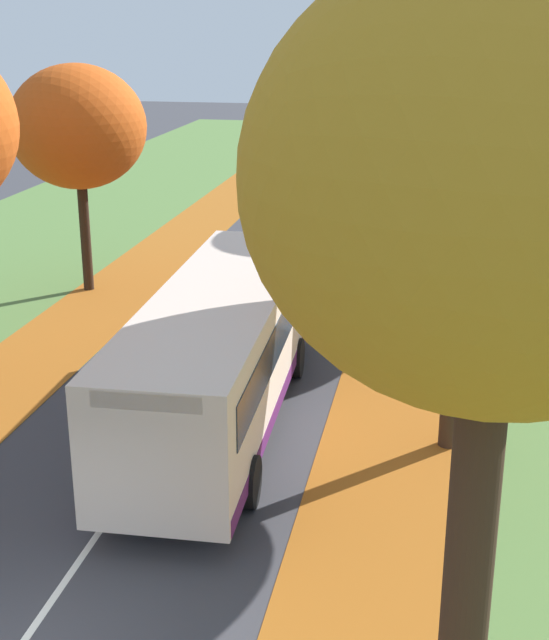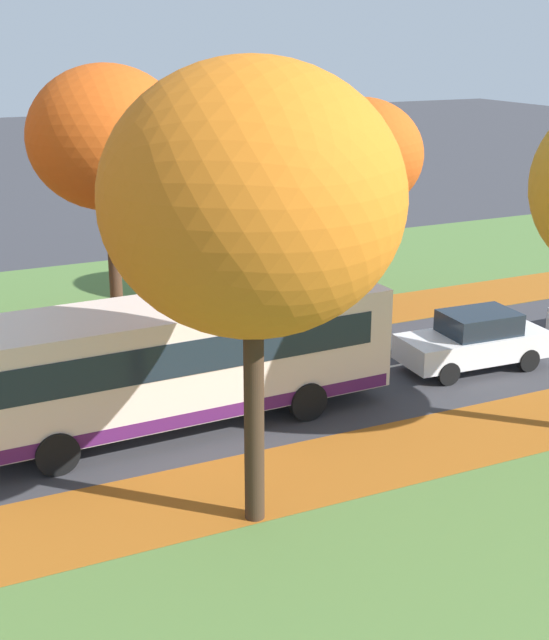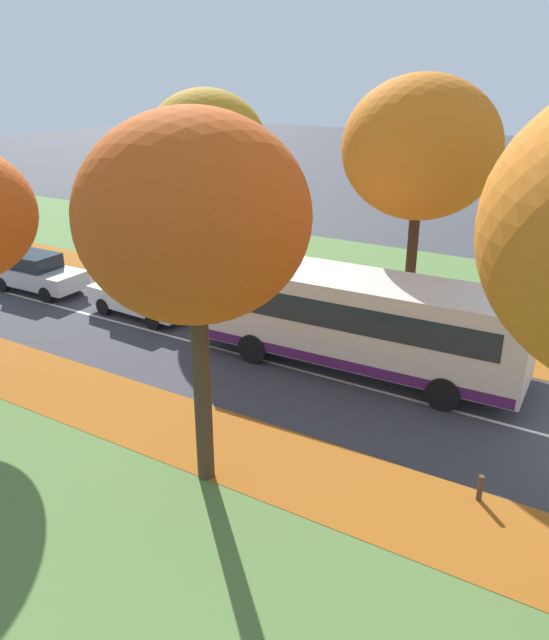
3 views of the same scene
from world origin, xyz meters
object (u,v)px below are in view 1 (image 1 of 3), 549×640
at_px(tree_left_mid, 78,127).
at_px(car_white_lead, 293,277).
at_px(tree_right_mid, 471,110).
at_px(car_green_third_in_line, 335,199).
at_px(car_silver_following, 314,234).
at_px(tree_right_nearest, 500,186).
at_px(car_black_fourth_in_line, 354,175).
at_px(bus, 221,350).
at_px(tree_right_near, 469,135).

distance_m(tree_left_mid, car_white_lead, 7.88).
xyz_separation_m(tree_left_mid, tree_right_mid, (11.54, 0.31, 0.71)).
relative_size(tree_left_mid, car_white_lead, 1.63).
bearing_deg(car_green_third_in_line, car_silver_following, -89.51).
distance_m(tree_right_nearest, car_green_third_in_line, 31.16).
distance_m(car_white_lead, car_silver_following, 5.63).
xyz_separation_m(car_silver_following, car_green_third_in_line, (-0.06, 6.60, 0.00)).
distance_m(tree_left_mid, car_black_fourth_in_line, 19.77).
distance_m(tree_right_nearest, car_silver_following, 24.82).
bearing_deg(car_black_fourth_in_line, bus, -89.87).
height_order(bus, car_black_fourth_in_line, bus).
relative_size(bus, car_white_lead, 2.45).
height_order(tree_right_mid, bus, tree_right_mid).
xyz_separation_m(tree_left_mid, car_green_third_in_line, (6.36, 12.12, -4.27)).
bearing_deg(car_white_lead, bus, -90.16).
height_order(tree_right_near, car_silver_following, tree_right_near).
height_order(car_silver_following, car_green_third_in_line, same).
xyz_separation_m(tree_right_nearest, tree_right_mid, (0.14, 18.31, -1.14)).
bearing_deg(tree_right_near, car_white_lead, 118.12).
relative_size(tree_right_mid, car_black_fourth_in_line, 1.91).
height_order(tree_right_near, car_black_fourth_in_line, tree_right_near).
xyz_separation_m(bus, car_white_lead, (0.02, 8.70, -0.89)).
xyz_separation_m(bus, car_black_fourth_in_line, (-0.06, 26.96, -0.89)).
distance_m(car_white_lead, car_green_third_in_line, 12.23).
xyz_separation_m(tree_right_nearest, car_black_fourth_in_line, (-4.87, 36.17, -6.13)).
bearing_deg(bus, tree_right_mid, 61.48).
bearing_deg(tree_right_mid, tree_right_near, -91.35).
bearing_deg(car_white_lead, tree_right_mid, 4.70).
xyz_separation_m(tree_left_mid, car_white_lead, (6.62, -0.10, -4.27)).
bearing_deg(tree_right_near, tree_left_mid, 141.81).
relative_size(car_white_lead, car_black_fourth_in_line, 1.01).
xyz_separation_m(car_white_lead, car_black_fourth_in_line, (-0.09, 18.26, 0.00)).
relative_size(tree_right_mid, car_green_third_in_line, 1.89).
xyz_separation_m(tree_left_mid, tree_right_nearest, (11.40, -18.00, 1.85)).
bearing_deg(tree_right_near, car_black_fourth_in_line, 100.04).
bearing_deg(bus, tree_left_mid, 126.84).
bearing_deg(tree_left_mid, car_black_fourth_in_line, 70.22).
bearing_deg(car_black_fourth_in_line, tree_right_nearest, -82.33).
relative_size(tree_right_nearest, car_white_lead, 2.10).
relative_size(tree_right_mid, car_white_lead, 1.89).
xyz_separation_m(tree_right_near, car_silver_following, (-4.90, 14.43, -5.42)).
xyz_separation_m(tree_right_mid, bus, (-4.95, -9.10, -4.09)).
height_order(tree_left_mid, car_white_lead, tree_left_mid).
xyz_separation_m(tree_right_mid, car_white_lead, (-4.92, -0.41, -4.98)).
distance_m(bus, car_green_third_in_line, 20.94).
relative_size(tree_left_mid, tree_right_near, 0.80).
distance_m(tree_right_nearest, tree_right_near, 9.13).
bearing_deg(car_green_third_in_line, bus, -89.37).
distance_m(tree_right_near, tree_right_mid, 9.23).
bearing_deg(car_green_third_in_line, tree_right_mid, -66.34).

